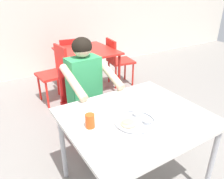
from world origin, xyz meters
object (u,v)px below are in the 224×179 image
drinking_cup (90,120)px  diner_foreground (88,87)px  table_foreground (136,123)px  thali_tray (135,121)px  chair_foreground (80,98)px  chair_red_right (117,59)px  table_background_red (87,55)px  chair_red_left (56,70)px  chair_red_far (71,56)px

drinking_cup → diner_foreground: 0.73m
table_foreground → drinking_cup: bearing=171.5°
thali_tray → chair_foreground: size_ratio=0.36×
chair_red_right → drinking_cup: bearing=-127.7°
chair_foreground → table_foreground: bearing=-85.3°
diner_foreground → table_background_red: 1.47m
table_foreground → drinking_cup: 0.40m
chair_red_left → table_foreground: bearing=-89.8°
thali_tray → chair_red_left: bearing=88.4°
table_foreground → diner_foreground: (-0.07, 0.72, 0.07)m
thali_tray → diner_foreground: diner_foreground is taller
diner_foreground → chair_red_right: bearing=47.2°
chair_red_far → chair_red_right: bearing=-47.0°
chair_foreground → diner_foreground: 0.31m
chair_foreground → chair_red_far: 1.83m
drinking_cup → chair_foreground: size_ratio=0.12×
table_background_red → chair_red_left: size_ratio=1.09×
diner_foreground → chair_red_right: diner_foreground is taller
diner_foreground → chair_red_left: diner_foreground is taller
chair_red_left → table_background_red: bearing=5.0°
drinking_cup → chair_foreground: bearing=71.1°
table_background_red → chair_red_left: 0.58m
chair_foreground → chair_red_left: bearing=86.2°
table_foreground → chair_red_far: (0.51, 2.67, -0.19)m
chair_foreground → chair_red_far: chair_foreground is taller
chair_red_right → chair_foreground: bearing=-138.4°
chair_red_left → thali_tray: bearing=-91.6°
chair_red_right → chair_red_far: bearing=133.0°
drinking_cup → thali_tray: bearing=-21.5°
chair_foreground → thali_tray: bearing=-89.2°
chair_foreground → chair_red_left: chair_foreground is taller
table_foreground → thali_tray: thali_tray is taller
thali_tray → chair_red_left: (0.06, 2.06, -0.24)m
diner_foreground → chair_red_right: (1.20, 1.29, -0.24)m
chair_red_far → table_background_red: bearing=-86.2°
thali_tray → chair_red_right: (1.19, 2.07, -0.25)m
diner_foreground → drinking_cup: bearing=-115.3°
chair_red_left → drinking_cup: bearing=-100.9°
thali_tray → table_foreground: bearing=46.7°
diner_foreground → chair_red_left: (0.06, 1.28, -0.23)m
chair_foreground → chair_red_left: (0.07, 1.06, -0.00)m
table_background_red → chair_red_right: 0.59m
diner_foreground → table_foreground: bearing=-84.6°
thali_tray → drinking_cup: drinking_cup is taller
drinking_cup → diner_foreground: (0.31, 0.66, -0.06)m
table_foreground → chair_red_left: chair_red_left is taller
table_background_red → chair_red_far: 0.65m
diner_foreground → chair_red_right: 1.78m
table_foreground → diner_foreground: bearing=95.4°
table_foreground → diner_foreground: 0.72m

